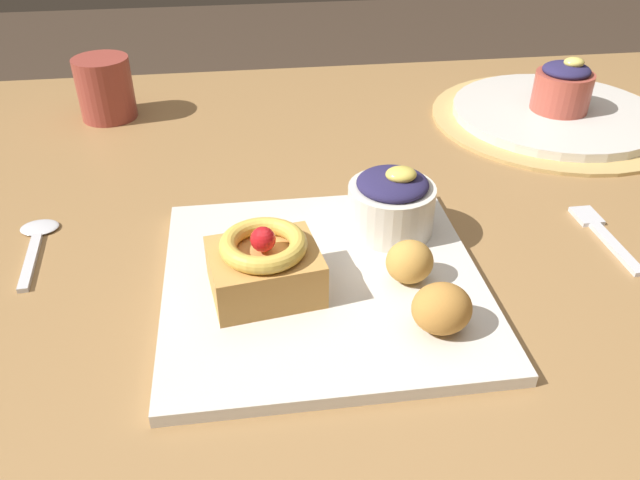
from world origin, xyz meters
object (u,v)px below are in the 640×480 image
coffee_mug (105,88)px  spoon (36,241)px  fritter_middle (410,262)px  back_ramekin (563,87)px  berry_ramekin (391,203)px  back_plate (556,113)px  cake_slice (265,265)px  fritter_front (442,308)px  front_plate (323,282)px  fork (602,233)px

coffee_mug → spoon: bearing=-95.5°
spoon → coffee_mug: coffee_mug is taller
fritter_middle → coffee_mug: (-0.33, 0.45, 0.01)m
back_ramekin → coffee_mug: 0.65m
fritter_middle → back_ramekin: size_ratio=0.54×
fritter_middle → spoon: bearing=160.6°
berry_ramekin → back_plate: size_ratio=0.30×
berry_ramekin → back_ramekin: bearing=40.9°
cake_slice → spoon: bearing=151.4°
fritter_front → coffee_mug: (-0.34, 0.52, 0.01)m
fritter_middle → spoon: size_ratio=0.34×
coffee_mug → berry_ramekin: bearing=-47.9°
berry_ramekin → fritter_middle: size_ratio=2.02×
fritter_front → spoon: 0.42m
fritter_front → fritter_middle: (-0.01, 0.07, -0.00)m
coffee_mug → back_plate: bearing=-8.6°
front_plate → berry_ramekin: bearing=41.7°
fritter_middle → spoon: 0.38m
spoon → back_plate: bearing=-75.9°
back_plate → fork: (-0.08, -0.29, -0.01)m
fritter_front → back_plate: 0.52m
fork → spoon: 0.59m
cake_slice → coffee_mug: 0.49m
front_plate → back_ramekin: size_ratio=3.66×
back_ramekin → spoon: back_ramekin is taller
berry_ramekin → coffee_mug: bearing=132.1°
back_plate → spoon: size_ratio=2.31×
berry_ramekin → fritter_middle: berry_ramekin is taller
berry_ramekin → cake_slice: bearing=-147.6°
spoon → cake_slice: bearing=-123.3°
fritter_middle → back_plate: fritter_middle is taller
back_plate → fork: bearing=-105.8°
berry_ramekin → fork: (0.22, -0.02, -0.04)m
front_plate → coffee_mug: bearing=120.0°
back_plate → back_ramekin: (0.00, -0.00, 0.04)m
berry_ramekin → coffee_mug: (-0.33, 0.37, -0.00)m
fritter_front → fork: (0.22, 0.13, -0.03)m
back_ramekin → spoon: (-0.67, -0.23, -0.05)m
back_ramekin → fork: bearing=-106.1°
front_plate → coffee_mug: 0.51m
front_plate → fritter_front: bearing=-43.8°
front_plate → fork: size_ratio=2.34×
fritter_front → fork: 0.26m
fritter_front → back_ramekin: back_ramekin is taller
cake_slice → fritter_front: size_ratio=2.10×
back_plate → spoon: (-0.67, -0.23, -0.01)m
spoon → coffee_mug: bearing=-10.2°
fritter_middle → coffee_mug: size_ratio=0.50×
fritter_middle → fork: 0.24m
back_plate → coffee_mug: size_ratio=3.36×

